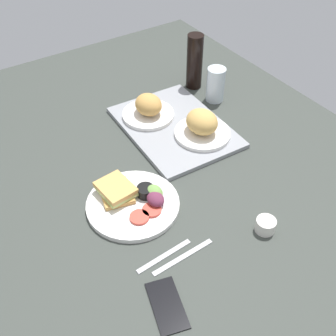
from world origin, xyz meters
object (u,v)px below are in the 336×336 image
(bread_plate_far, at_px, (202,126))
(fork, at_px, (164,256))
(serving_tray, at_px, (174,127))
(soda_bottle, at_px, (195,62))
(espresso_cup, at_px, (265,225))
(knife, at_px, (183,257))
(plate_with_salad, at_px, (133,200))
(cell_phone, at_px, (167,305))
(bread_plate_near, at_px, (148,109))
(drinking_glass, at_px, (216,84))

(bread_plate_far, xyz_separation_m, fork, (0.35, -0.38, -0.05))
(serving_tray, bearing_deg, soda_bottle, 130.87)
(soda_bottle, bearing_deg, fork, -41.20)
(espresso_cup, relative_size, knife, 0.29)
(serving_tray, bearing_deg, plate_with_salad, -52.42)
(espresso_cup, bearing_deg, fork, -105.86)
(serving_tray, relative_size, soda_bottle, 2.02)
(fork, height_order, knife, same)
(plate_with_salad, bearing_deg, fork, -6.67)
(knife, bearing_deg, fork, 141.69)
(espresso_cup, height_order, cell_phone, espresso_cup)
(soda_bottle, height_order, fork, soda_bottle)
(fork, bearing_deg, bread_plate_near, 59.35)
(bread_plate_far, distance_m, fork, 0.52)
(soda_bottle, xyz_separation_m, cell_phone, (0.77, -0.64, -0.11))
(bread_plate_far, xyz_separation_m, plate_with_salad, (0.14, -0.36, -0.04))
(serving_tray, xyz_separation_m, fork, (0.45, -0.33, -0.01))
(drinking_glass, xyz_separation_m, fork, (0.52, -0.57, -0.07))
(bread_plate_near, distance_m, soda_bottle, 0.30)
(bread_plate_far, height_order, drinking_glass, drinking_glass)
(plate_with_salad, xyz_separation_m, cell_phone, (0.33, -0.10, -0.01))
(drinking_glass, bearing_deg, serving_tray, -73.35)
(cell_phone, bearing_deg, knife, 145.13)
(plate_with_salad, xyz_separation_m, fork, (0.21, -0.02, -0.01))
(bread_plate_near, xyz_separation_m, fork, (0.54, -0.29, -0.05))
(serving_tray, bearing_deg, bread_plate_far, 26.73)
(bread_plate_near, xyz_separation_m, knife, (0.57, -0.25, -0.05))
(knife, bearing_deg, plate_with_salad, 92.38)
(bread_plate_near, relative_size, espresso_cup, 3.41)
(bread_plate_near, height_order, cell_phone, bread_plate_near)
(bread_plate_far, distance_m, soda_bottle, 0.35)
(drinking_glass, bearing_deg, fork, -47.99)
(plate_with_salad, distance_m, soda_bottle, 0.70)
(plate_with_salad, height_order, cell_phone, plate_with_salad)
(serving_tray, distance_m, drinking_glass, 0.26)
(soda_bottle, relative_size, cell_phone, 1.54)
(bread_plate_near, height_order, drinking_glass, drinking_glass)
(bread_plate_near, height_order, plate_with_salad, bread_plate_near)
(fork, bearing_deg, bread_plate_far, 39.30)
(plate_with_salad, distance_m, knife, 0.24)
(serving_tray, relative_size, espresso_cup, 8.04)
(bread_plate_near, relative_size, plate_with_salad, 0.69)
(espresso_cup, bearing_deg, knife, -101.73)
(serving_tray, distance_m, bread_plate_near, 0.12)
(espresso_cup, height_order, fork, espresso_cup)
(fork, distance_m, knife, 0.05)
(bread_plate_near, relative_size, fork, 1.12)
(bread_plate_near, height_order, knife, bread_plate_near)
(serving_tray, bearing_deg, bread_plate_near, -153.88)
(espresso_cup, distance_m, cell_phone, 0.36)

